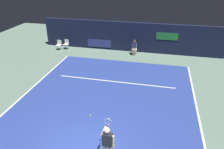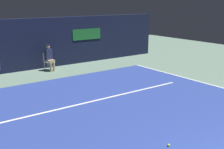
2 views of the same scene
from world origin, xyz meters
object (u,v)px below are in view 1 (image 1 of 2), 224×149
(courtside_chair_far, at_px, (59,44))
(tennis_ball, at_px, (90,115))
(line_judge_on_chair, at_px, (134,47))
(courtside_chair_near, at_px, (66,44))
(tennis_player, at_px, (107,143))

(courtside_chair_far, bearing_deg, tennis_ball, -56.25)
(line_judge_on_chair, relative_size, courtside_chair_near, 1.50)
(tennis_player, relative_size, line_judge_on_chair, 1.31)
(line_judge_on_chair, xyz_separation_m, tennis_ball, (-1.00, -9.09, -0.64))
(courtside_chair_far, bearing_deg, tennis_player, -56.89)
(courtside_chair_near, bearing_deg, line_judge_on_chair, -0.23)
(line_judge_on_chair, bearing_deg, courtside_chair_near, 179.77)
(courtside_chair_near, height_order, tennis_ball, courtside_chair_near)
(courtside_chair_near, relative_size, tennis_ball, 12.94)
(tennis_player, bearing_deg, courtside_chair_far, 123.11)
(courtside_chair_far, relative_size, tennis_ball, 12.94)
(line_judge_on_chair, xyz_separation_m, courtside_chair_near, (-6.31, 0.03, -0.18))
(courtside_chair_far, xyz_separation_m, tennis_ball, (5.87, -8.78, -0.46))
(tennis_player, height_order, line_judge_on_chair, tennis_player)
(tennis_player, bearing_deg, courtside_chair_near, 120.37)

